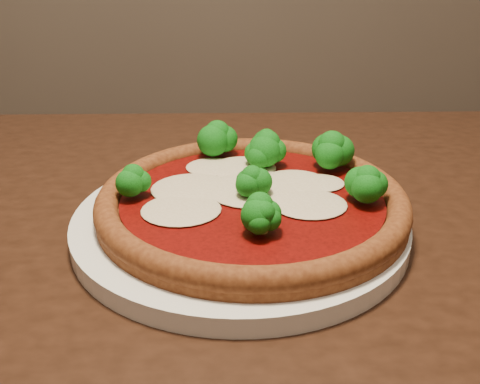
{
  "coord_description": "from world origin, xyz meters",
  "views": [
    {
      "loc": [
        0.0,
        -0.25,
        1.0
      ],
      "look_at": [
        0.03,
        0.2,
        0.79
      ],
      "focal_mm": 40.0,
      "sensor_mm": 36.0,
      "label": 1
    }
  ],
  "objects": [
    {
      "name": "pizza",
      "position": [
        0.05,
        0.21,
        0.78
      ],
      "size": [
        0.3,
        0.3,
        0.06
      ],
      "rotation": [
        0.0,
        0.0,
        0.31
      ],
      "color": "brown",
      "rests_on": "plate"
    },
    {
      "name": "plate",
      "position": [
        0.03,
        0.2,
        0.76
      ],
      "size": [
        0.32,
        0.32,
        0.02
      ],
      "primitive_type": "cylinder",
      "color": "white",
      "rests_on": "dining_table"
    },
    {
      "name": "dining_table",
      "position": [
        -0.01,
        0.15,
        0.66
      ],
      "size": [
        1.27,
        0.93,
        0.75
      ],
      "rotation": [
        0.0,
        0.0,
        -0.05
      ],
      "color": "black",
      "rests_on": "floor"
    }
  ]
}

